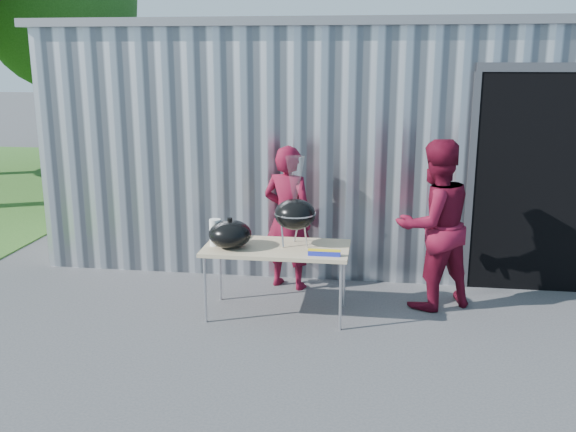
# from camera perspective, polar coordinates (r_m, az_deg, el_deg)

# --- Properties ---
(ground) EXTENTS (80.00, 80.00, 0.00)m
(ground) POSITION_cam_1_polar(r_m,az_deg,el_deg) (6.42, -1.68, -10.54)
(ground) COLOR #404042
(building) EXTENTS (8.20, 6.20, 3.10)m
(building) POSITION_cam_1_polar(r_m,az_deg,el_deg) (10.40, 7.62, 7.69)
(building) COLOR silver
(building) RESTS_ON ground
(tree_far) EXTENTS (3.64, 3.64, 6.03)m
(tree_far) POSITION_cam_1_polar(r_m,az_deg,el_deg) (16.59, -19.80, 17.62)
(tree_far) COLOR #442D19
(tree_far) RESTS_ON ground
(folding_table) EXTENTS (1.50, 0.75, 0.75)m
(folding_table) POSITION_cam_1_polar(r_m,az_deg,el_deg) (6.66, -1.02, -3.05)
(folding_table) COLOR tan
(folding_table) RESTS_ON ground
(kettle_grill) EXTENTS (0.43, 0.43, 0.93)m
(kettle_grill) POSITION_cam_1_polar(r_m,az_deg,el_deg) (6.58, 0.63, 0.88)
(kettle_grill) COLOR black
(kettle_grill) RESTS_ON folding_table
(grill_lid) EXTENTS (0.44, 0.44, 0.32)m
(grill_lid) POSITION_cam_1_polar(r_m,az_deg,el_deg) (6.61, -5.17, -1.60)
(grill_lid) COLOR black
(grill_lid) RESTS_ON folding_table
(paper_towels) EXTENTS (0.12, 0.12, 0.28)m
(paper_towels) POSITION_cam_1_polar(r_m,az_deg,el_deg) (6.69, -6.48, -1.46)
(paper_towels) COLOR white
(paper_towels) RESTS_ON folding_table
(white_tub) EXTENTS (0.20, 0.15, 0.10)m
(white_tub) POSITION_cam_1_polar(r_m,az_deg,el_deg) (6.97, -5.19, -1.57)
(white_tub) COLOR white
(white_tub) RESTS_ON folding_table
(foil_box) EXTENTS (0.32, 0.06, 0.06)m
(foil_box) POSITION_cam_1_polar(r_m,az_deg,el_deg) (6.35, 3.24, -3.28)
(foil_box) COLOR #1C27B6
(foil_box) RESTS_ON folding_table
(person_cook) EXTENTS (0.71, 0.58, 1.69)m
(person_cook) POSITION_cam_1_polar(r_m,az_deg,el_deg) (7.45, 0.01, -0.13)
(person_cook) COLOR maroon
(person_cook) RESTS_ON ground
(person_bystander) EXTENTS (1.12, 1.05, 1.83)m
(person_bystander) POSITION_cam_1_polar(r_m,az_deg,el_deg) (7.02, 12.84, -0.77)
(person_bystander) COLOR maroon
(person_bystander) RESTS_ON ground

